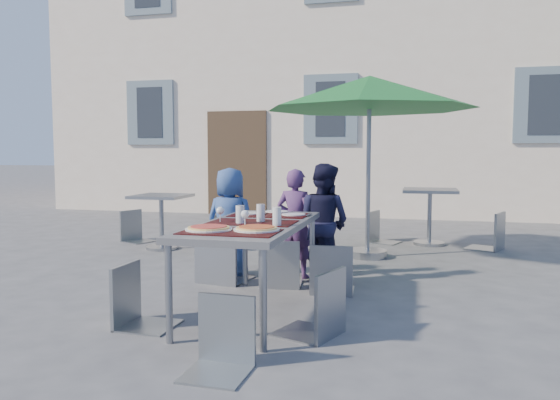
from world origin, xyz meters
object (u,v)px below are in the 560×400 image
(child_0, at_px, (230,222))
(bg_chair_l_1, at_px, (380,208))
(chair_1, at_px, (280,234))
(chair_4, at_px, (319,262))
(chair_0, at_px, (220,222))
(chair_3, at_px, (136,258))
(child_2, at_px, (323,223))
(dining_table, at_px, (252,229))
(child_1, at_px, (295,223))
(cafe_table_0, at_px, (161,212))
(pizza_near_right, at_px, (257,228))
(chair_2, at_px, (332,239))
(patio_umbrella, at_px, (369,94))
(pizza_near_left, at_px, (209,228))
(bg_chair_l_0, at_px, (135,207))
(chair_5, at_px, (221,291))
(bg_chair_r_1, at_px, (493,208))
(bg_chair_r_0, at_px, (215,211))
(cafe_table_1, at_px, (430,205))

(child_0, bearing_deg, bg_chair_l_1, -114.45)
(chair_1, height_order, chair_4, chair_4)
(chair_0, distance_m, chair_3, 1.48)
(child_2, bearing_deg, dining_table, 95.93)
(child_1, relative_size, chair_3, 1.28)
(cafe_table_0, bearing_deg, pizza_near_right, -53.00)
(chair_2, distance_m, patio_umbrella, 2.45)
(pizza_near_left, xyz_separation_m, pizza_near_right, (0.35, 0.07, -0.00))
(bg_chair_l_0, bearing_deg, dining_table, -47.76)
(chair_4, relative_size, chair_5, 1.10)
(chair_2, bearing_deg, pizza_near_left, -120.34)
(chair_0, bearing_deg, bg_chair_r_1, 42.57)
(bg_chair_r_1, bearing_deg, chair_4, -112.46)
(dining_table, relative_size, bg_chair_r_0, 2.14)
(chair_3, bearing_deg, bg_chair_r_1, 53.59)
(chair_3, relative_size, cafe_table_1, 1.12)
(pizza_near_right, height_order, cafe_table_0, pizza_near_right)
(child_1, xyz_separation_m, bg_chair_r_1, (2.25, 2.26, -0.00))
(bg_chair_r_1, bearing_deg, child_1, -134.94)
(pizza_near_left, relative_size, child_0, 0.30)
(pizza_near_right, xyz_separation_m, chair_1, (-0.15, 1.32, -0.24))
(cafe_table_1, bearing_deg, bg_chair_l_1, 175.31)
(dining_table, relative_size, chair_5, 2.18)
(chair_0, relative_size, bg_chair_r_1, 1.07)
(child_0, relative_size, cafe_table_1, 1.45)
(bg_chair_r_0, bearing_deg, chair_3, -78.61)
(chair_1, distance_m, bg_chair_r_1, 3.56)
(bg_chair_r_0, xyz_separation_m, bg_chair_r_1, (3.78, 0.61, 0.07))
(dining_table, distance_m, chair_0, 1.09)
(pizza_near_left, height_order, patio_umbrella, patio_umbrella)
(pizza_near_left, distance_m, chair_4, 0.85)
(chair_5, bearing_deg, chair_3, 145.09)
(patio_umbrella, bearing_deg, pizza_near_left, -105.86)
(pizza_near_right, bearing_deg, bg_chair_r_1, 61.97)
(cafe_table_1, relative_size, bg_chair_r_1, 0.82)
(chair_5, height_order, bg_chair_r_0, bg_chair_r_0)
(dining_table, bearing_deg, bg_chair_r_0, 116.19)
(child_1, bearing_deg, cafe_table_0, -20.07)
(pizza_near_right, xyz_separation_m, chair_3, (-0.92, -0.12, -0.24))
(patio_umbrella, bearing_deg, cafe_table_0, -177.83)
(child_1, bearing_deg, chair_1, 93.12)
(chair_2, bearing_deg, cafe_table_1, 72.84)
(child_0, distance_m, chair_5, 2.59)
(chair_3, relative_size, chair_5, 1.07)
(child_1, distance_m, cafe_table_1, 2.85)
(dining_table, height_order, chair_5, chair_5)
(chair_3, relative_size, bg_chair_r_1, 0.92)
(chair_2, relative_size, bg_chair_l_0, 1.02)
(dining_table, relative_size, cafe_table_1, 2.29)
(chair_5, bearing_deg, pizza_near_right, 90.14)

